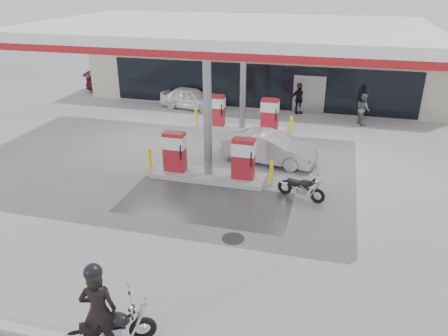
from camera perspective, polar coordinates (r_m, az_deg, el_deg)
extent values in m
plane|color=gray|center=(15.69, -4.15, -4.28)|extent=(90.00, 90.00, 0.00)
cube|color=#4C4C4F|center=(15.55, -2.40, -4.51)|extent=(6.00, 3.00, 0.00)
cylinder|color=#38383A|center=(13.54, 1.19, -9.19)|extent=(0.70, 0.70, 0.01)
cube|color=#B5AD98|center=(29.89, 5.98, 13.39)|extent=(22.00, 8.00, 4.00)
cube|color=black|center=(26.12, 4.42, 10.58)|extent=(18.00, 0.10, 2.60)
cube|color=maroon|center=(25.65, 4.55, 15.11)|extent=(22.00, 0.25, 1.00)
cube|color=navy|center=(25.28, 20.76, 13.57)|extent=(3.50, 0.12, 0.80)
cube|color=gray|center=(25.79, 11.03, 9.35)|extent=(1.80, 0.14, 2.20)
cube|color=silver|center=(18.73, 0.54, 17.49)|extent=(16.00, 10.00, 0.60)
cube|color=maroon|center=(14.07, -4.72, 14.53)|extent=(16.00, 0.12, 0.24)
cube|color=maroon|center=(23.55, 3.73, 18.33)|extent=(16.00, 0.12, 0.24)
cylinder|color=gray|center=(16.45, -2.15, 6.91)|extent=(0.32, 0.32, 5.00)
cylinder|color=gray|center=(22.06, 2.51, 11.32)|extent=(0.32, 0.32, 5.00)
cube|color=#9E9E99|center=(17.35, -2.02, -1.01)|extent=(4.50, 1.30, 0.18)
cube|color=maroon|center=(17.43, -6.48, 2.16)|extent=(0.85, 0.48, 1.60)
cube|color=maroon|center=(16.66, 2.54, 1.24)|extent=(0.85, 0.48, 1.60)
cube|color=silver|center=(17.28, -6.54, 3.39)|extent=(0.88, 0.52, 0.50)
cube|color=silver|center=(16.51, 2.57, 2.52)|extent=(0.88, 0.52, 0.50)
cylinder|color=yellow|center=(18.00, -9.68, 1.18)|extent=(0.14, 0.14, 0.90)
cylinder|color=yellow|center=(16.65, 6.21, -0.54)|extent=(0.14, 0.14, 0.90)
cube|color=#9E9E99|center=(22.74, 2.40, 5.16)|extent=(4.50, 1.30, 0.18)
cube|color=maroon|center=(22.80, -1.02, 7.57)|extent=(0.85, 0.48, 1.60)
cube|color=maroon|center=(22.22, 5.99, 7.00)|extent=(0.85, 0.48, 1.60)
cube|color=silver|center=(22.69, -1.03, 8.54)|extent=(0.88, 0.52, 0.50)
cube|color=silver|center=(22.11, 6.03, 8.00)|extent=(0.88, 0.52, 0.50)
cylinder|color=yellow|center=(23.25, -3.64, 6.72)|extent=(0.14, 0.14, 0.90)
cylinder|color=yellow|center=(22.22, 8.75, 5.66)|extent=(0.14, 0.14, 0.90)
torus|color=black|center=(10.33, -10.53, -19.95)|extent=(0.60, 0.44, 0.61)
cube|color=gray|center=(10.28, -14.45, -20.05)|extent=(0.47, 0.42, 0.30)
cube|color=black|center=(10.21, -15.42, -19.72)|extent=(0.84, 0.56, 0.08)
ellipsoid|color=black|center=(10.05, -13.74, -18.62)|extent=(0.66, 0.57, 0.28)
cube|color=black|center=(10.12, -16.73, -19.16)|extent=(0.60, 0.50, 0.10)
cylinder|color=silver|center=(9.85, -12.08, -17.10)|extent=(0.43, 0.68, 0.04)
sphere|color=silver|center=(9.93, -11.28, -17.55)|extent=(0.18, 0.18, 0.18)
cylinder|color=silver|center=(10.48, -17.37, -20.19)|extent=(0.83, 0.54, 0.08)
imported|color=black|center=(9.86, -16.06, -17.49)|extent=(0.87, 0.71, 2.04)
torus|color=black|center=(15.73, 12.10, -3.58)|extent=(0.57, 0.30, 0.55)
torus|color=black|center=(16.16, 7.92, -2.48)|extent=(0.57, 0.30, 0.55)
cube|color=gray|center=(15.88, 10.12, -2.82)|extent=(0.42, 0.33, 0.28)
cube|color=black|center=(15.89, 9.69, -2.40)|extent=(0.82, 0.35, 0.07)
ellipsoid|color=black|center=(15.71, 10.66, -1.97)|extent=(0.58, 0.44, 0.26)
cube|color=black|center=(15.89, 9.12, -1.76)|extent=(0.55, 0.37, 0.09)
cylinder|color=silver|center=(15.50, 11.67, -1.29)|extent=(0.25, 0.68, 0.03)
sphere|color=silver|center=(15.51, 12.02, -1.76)|extent=(0.17, 0.17, 0.17)
cylinder|color=silver|center=(16.19, 8.80, -2.54)|extent=(0.81, 0.33, 0.07)
imported|color=white|center=(26.57, -4.36, 9.11)|extent=(3.89, 2.01, 1.26)
imported|color=slate|center=(24.68, 17.73, 7.36)|extent=(0.90, 0.99, 1.66)
imported|color=#AEB0B6|center=(18.68, 5.88, 2.64)|extent=(4.14, 1.94, 1.31)
imported|color=#4D1012|center=(31.48, -13.37, 10.95)|extent=(4.92, 2.83, 1.34)
imported|color=navy|center=(28.36, 25.65, 7.71)|extent=(4.66, 2.86, 1.21)
imported|color=black|center=(25.77, 9.73, 8.85)|extent=(1.07, 0.85, 1.69)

